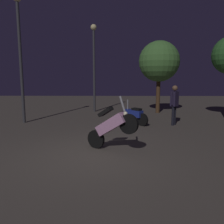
% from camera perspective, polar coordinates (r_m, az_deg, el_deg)
% --- Properties ---
extents(ground_plane, '(40.00, 40.00, 0.00)m').
position_cam_1_polar(ground_plane, '(6.37, -5.52, -10.84)').
color(ground_plane, '#4C443D').
extents(motorcycle_pink_foreground, '(1.49, 0.92, 1.63)m').
position_cam_1_polar(motorcycle_pink_foreground, '(6.50, -0.15, -3.57)').
color(motorcycle_pink_foreground, black).
rests_on(motorcycle_pink_foreground, ground_plane).
extents(motorcycle_blue_parked_left, '(1.22, 1.26, 1.11)m').
position_cam_1_polar(motorcycle_blue_parked_left, '(10.36, 5.41, -0.68)').
color(motorcycle_blue_parked_left, black).
rests_on(motorcycle_blue_parked_left, ground_plane).
extents(person_rider_beside, '(0.51, 0.56, 1.78)m').
position_cam_1_polar(person_rider_beside, '(10.38, 15.49, 2.59)').
color(person_rider_beside, black).
rests_on(person_rider_beside, ground_plane).
extents(streetlamp_near, '(0.36, 0.36, 5.76)m').
position_cam_1_polar(streetlamp_near, '(11.41, -22.30, 15.48)').
color(streetlamp_near, '#38383D').
rests_on(streetlamp_near, ground_plane).
extents(streetlamp_far, '(0.36, 0.36, 5.25)m').
position_cam_1_polar(streetlamp_far, '(14.12, -4.58, 13.56)').
color(streetlamp_far, '#38383D').
rests_on(streetlamp_far, ground_plane).
extents(tree_left_bg, '(2.38, 2.38, 4.25)m').
position_cam_1_polar(tree_left_bg, '(13.86, 11.82, 12.34)').
color(tree_left_bg, '#4C331E').
rests_on(tree_left_bg, ground_plane).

